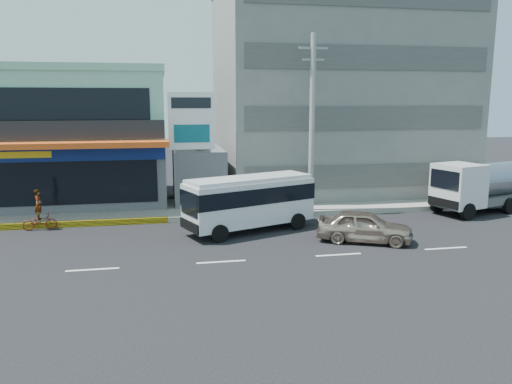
# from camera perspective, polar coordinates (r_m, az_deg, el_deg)

# --- Properties ---
(ground) EXTENTS (120.00, 120.00, 0.00)m
(ground) POSITION_cam_1_polar(r_m,az_deg,el_deg) (20.42, -4.01, -7.98)
(ground) COLOR black
(ground) RESTS_ON ground
(sidewalk) EXTENTS (70.00, 5.00, 0.30)m
(sidewalk) POSITION_cam_1_polar(r_m,az_deg,el_deg) (30.31, 3.25, -1.56)
(sidewalk) COLOR gray
(sidewalk) RESTS_ON ground
(shop_building) EXTENTS (12.40, 11.70, 8.00)m
(shop_building) POSITION_cam_1_polar(r_m,az_deg,el_deg) (33.78, -20.71, 5.62)
(shop_building) COLOR #49494E
(shop_building) RESTS_ON ground
(concrete_building) EXTENTS (16.00, 12.00, 14.00)m
(concrete_building) POSITION_cam_1_polar(r_m,az_deg,el_deg) (36.37, 9.02, 11.20)
(concrete_building) COLOR gray
(concrete_building) RESTS_ON ground
(gap_structure) EXTENTS (3.00, 6.00, 3.50)m
(gap_structure) POSITION_cam_1_polar(r_m,az_deg,el_deg) (31.68, -6.65, 1.85)
(gap_structure) COLOR #49494E
(gap_structure) RESTS_ON ground
(satellite_dish) EXTENTS (1.50, 1.50, 0.15)m
(satellite_dish) POSITION_cam_1_polar(r_m,az_deg,el_deg) (30.47, -6.58, 4.97)
(satellite_dish) COLOR slate
(satellite_dish) RESTS_ON gap_structure
(billboard) EXTENTS (2.60, 0.18, 6.90)m
(billboard) POSITION_cam_1_polar(r_m,az_deg,el_deg) (28.54, -7.37, 7.31)
(billboard) COLOR gray
(billboard) RESTS_ON ground
(utility_pole_near) EXTENTS (1.60, 0.30, 10.00)m
(utility_pole_near) POSITION_cam_1_polar(r_m,az_deg,el_deg) (27.92, 6.41, 7.72)
(utility_pole_near) COLOR #999993
(utility_pole_near) RESTS_ON ground
(minibus) EXTENTS (6.84, 4.29, 2.73)m
(minibus) POSITION_cam_1_polar(r_m,az_deg,el_deg) (24.69, -0.75, -0.80)
(minibus) COLOR silver
(minibus) RESTS_ON ground
(sedan) EXTENTS (4.64, 3.34, 1.47)m
(sedan) POSITION_cam_1_polar(r_m,az_deg,el_deg) (23.53, 12.30, -3.85)
(sedan) COLOR #BCA390
(sedan) RESTS_ON ground
(tanker_truck) EXTENTS (7.76, 4.18, 2.94)m
(tanker_truck) POSITION_cam_1_polar(r_m,az_deg,el_deg) (32.05, 24.79, 0.74)
(tanker_truck) COLOR silver
(tanker_truck) RESTS_ON ground
(motorcycle_rider) EXTENTS (1.69, 0.83, 2.07)m
(motorcycle_rider) POSITION_cam_1_polar(r_m,az_deg,el_deg) (27.38, -23.52, -2.59)
(motorcycle_rider) COLOR #631B0E
(motorcycle_rider) RESTS_ON ground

